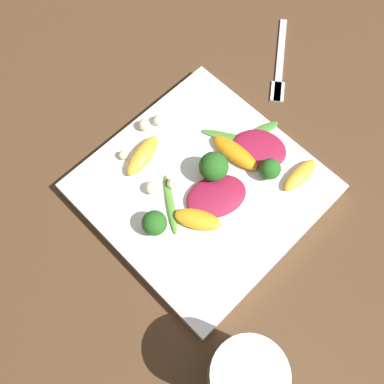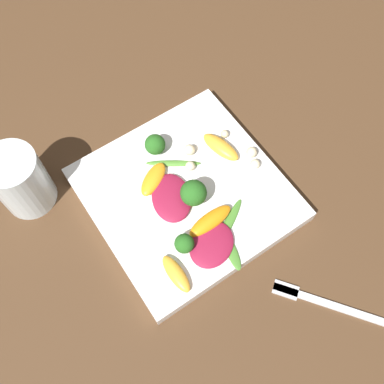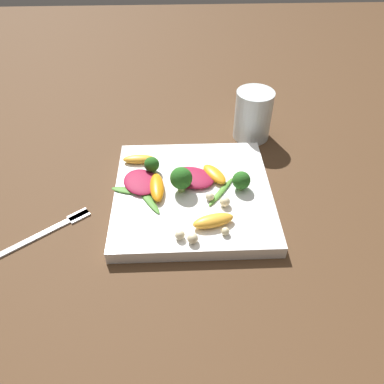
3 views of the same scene
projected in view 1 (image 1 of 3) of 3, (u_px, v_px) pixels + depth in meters
The scene contains 21 objects.
ground_plane at pixel (202, 192), 0.65m from camera, with size 2.40×2.40×0.00m, color #4C331E.
plate at pixel (202, 189), 0.64m from camera, with size 0.29×0.29×0.02m.
drinking_glass at pixel (245, 376), 0.50m from camera, with size 0.08×0.08×0.11m.
fork at pixel (280, 68), 0.73m from camera, with size 0.11×0.14×0.01m.
radicchio_leaf_0 at pixel (215, 198), 0.61m from camera, with size 0.09×0.10×0.01m.
radicchio_leaf_1 at pixel (259, 149), 0.64m from camera, with size 0.10×0.09×0.01m.
orange_segment_0 at pixel (300, 175), 0.62m from camera, with size 0.02×0.06×0.01m.
orange_segment_1 at pixel (233, 151), 0.64m from camera, with size 0.08×0.03×0.02m.
orange_segment_2 at pixel (198, 219), 0.60m from camera, with size 0.07×0.06×0.02m.
orange_segment_3 at pixel (143, 156), 0.63m from camera, with size 0.04×0.08×0.02m.
broccoli_floret_0 at pixel (214, 167), 0.61m from camera, with size 0.04×0.04×0.05m.
broccoli_floret_1 at pixel (270, 169), 0.62m from camera, with size 0.03×0.03×0.03m.
broccoli_floret_2 at pixel (153, 221), 0.58m from camera, with size 0.03×0.03×0.04m.
arugula_sprig_0 at pixel (233, 138), 0.65m from camera, with size 0.09×0.06×0.00m.
arugula_sprig_1 at pixel (170, 204), 0.61m from camera, with size 0.08×0.06×0.01m.
arugula_sprig_2 at pixel (260, 131), 0.66m from camera, with size 0.03×0.06×0.00m.
macadamia_nut_0 at pixel (123, 155), 0.64m from camera, with size 0.01×0.01×0.01m.
macadamia_nut_1 at pixel (173, 183), 0.62m from camera, with size 0.02×0.02×0.02m.
macadamia_nut_2 at pixel (158, 120), 0.66m from camera, with size 0.02×0.02×0.02m.
macadamia_nut_3 at pixel (144, 125), 0.65m from camera, with size 0.02×0.02×0.02m.
macadamia_nut_4 at pixel (152, 188), 0.61m from camera, with size 0.02×0.02×0.02m.
Camera 1 is at (-0.17, 0.19, 0.60)m, focal length 42.00 mm.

